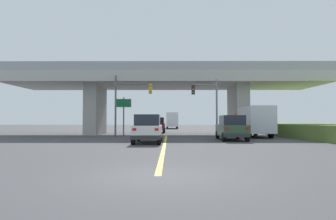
{
  "coord_description": "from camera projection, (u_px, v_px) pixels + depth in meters",
  "views": [
    {
      "loc": [
        0.34,
        -8.38,
        1.59
      ],
      "look_at": [
        0.21,
        14.88,
        2.45
      ],
      "focal_mm": 31.05,
      "sensor_mm": 36.0,
      "label": 1
    }
  ],
  "objects": [
    {
      "name": "ground",
      "position": [
        167.0,
        134.0,
        33.66
      ],
      "size": [
        160.0,
        160.0,
        0.0
      ],
      "primitive_type": "plane",
      "color": "#424244"
    },
    {
      "name": "overpass_bridge",
      "position": [
        167.0,
        86.0,
        33.87
      ],
      "size": [
        35.23,
        8.82,
        7.68
      ],
      "color": "#B7B5AD",
      "rests_on": "ground"
    },
    {
      "name": "lane_divider_stripe",
      "position": [
        165.0,
        144.0,
        19.72
      ],
      "size": [
        0.2,
        22.82,
        0.01
      ],
      "primitive_type": "cube",
      "color": "yellow",
      "rests_on": "ground"
    },
    {
      "name": "suv_lead",
      "position": [
        148.0,
        129.0,
        20.84
      ],
      "size": [
        1.98,
        4.53,
        2.02
      ],
      "color": "silver",
      "rests_on": "ground"
    },
    {
      "name": "suv_crossing",
      "position": [
        231.0,
        128.0,
        23.74
      ],
      "size": [
        2.13,
        4.83,
        2.02
      ],
      "rotation": [
        0.0,
        0.0,
        -0.03
      ],
      "color": "#2D4C33",
      "rests_on": "ground"
    },
    {
      "name": "box_truck",
      "position": [
        253.0,
        121.0,
        28.41
      ],
      "size": [
        2.33,
        6.96,
        2.93
      ],
      "color": "red",
      "rests_on": "ground"
    },
    {
      "name": "sedan_oncoming",
      "position": [
        157.0,
        125.0,
        38.68
      ],
      "size": [
        2.04,
        4.51,
        2.02
      ],
      "color": "maroon",
      "rests_on": "ground"
    },
    {
      "name": "traffic_signal_nearside",
      "position": [
        208.0,
        100.0,
        29.04
      ],
      "size": [
        2.6,
        0.36,
        5.75
      ],
      "color": "slate",
      "rests_on": "ground"
    },
    {
      "name": "traffic_signal_farside",
      "position": [
        128.0,
        98.0,
        28.97
      ],
      "size": [
        3.72,
        0.36,
        6.12
      ],
      "color": "#56595E",
      "rests_on": "ground"
    },
    {
      "name": "highway_sign",
      "position": [
        124.0,
        107.0,
        30.86
      ],
      "size": [
        1.65,
        0.17,
        4.08
      ],
      "color": "#56595E",
      "rests_on": "ground"
    },
    {
      "name": "semi_truck_distant",
      "position": [
        172.0,
        120.0,
        59.34
      ],
      "size": [
        2.33,
        7.21,
        3.2
      ],
      "color": "red",
      "rests_on": "ground"
    }
  ]
}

